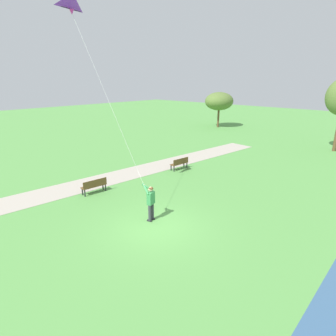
{
  "coord_description": "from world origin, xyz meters",
  "views": [
    {
      "loc": [
        8.2,
        -8.05,
        6.5
      ],
      "look_at": [
        -0.31,
        1.14,
        2.52
      ],
      "focal_mm": 29.93,
      "sensor_mm": 36.0,
      "label": 1
    }
  ],
  "objects_px": {
    "park_bench_near_walkway": "(94,185)",
    "tree_treeline_center": "(219,101)",
    "flying_kite": "(74,6)",
    "person_kite_flyer": "(150,200)",
    "park_bench_far_walkway": "(180,163)"
  },
  "relations": [
    {
      "from": "flying_kite",
      "to": "person_kite_flyer",
      "type": "bearing_deg",
      "value": 13.09
    },
    {
      "from": "person_kite_flyer",
      "to": "flying_kite",
      "type": "height_order",
      "value": "flying_kite"
    },
    {
      "from": "flying_kite",
      "to": "tree_treeline_center",
      "type": "distance_m",
      "value": 28.66
    },
    {
      "from": "flying_kite",
      "to": "park_bench_near_walkway",
      "type": "bearing_deg",
      "value": 140.01
    },
    {
      "from": "person_kite_flyer",
      "to": "park_bench_near_walkway",
      "type": "xyz_separation_m",
      "value": [
        -4.88,
        0.06,
        -0.54
      ]
    },
    {
      "from": "flying_kite",
      "to": "tree_treeline_center",
      "type": "height_order",
      "value": "flying_kite"
    },
    {
      "from": "person_kite_flyer",
      "to": "tree_treeline_center",
      "type": "height_order",
      "value": "tree_treeline_center"
    },
    {
      "from": "person_kite_flyer",
      "to": "tree_treeline_center",
      "type": "distance_m",
      "value": 28.79
    },
    {
      "from": "park_bench_near_walkway",
      "to": "tree_treeline_center",
      "type": "relative_size",
      "value": 0.32
    },
    {
      "from": "park_bench_far_walkway",
      "to": "tree_treeline_center",
      "type": "bearing_deg",
      "value": 115.21
    },
    {
      "from": "person_kite_flyer",
      "to": "flying_kite",
      "type": "distance_m",
      "value": 9.4
    },
    {
      "from": "person_kite_flyer",
      "to": "tree_treeline_center",
      "type": "bearing_deg",
      "value": 116.77
    },
    {
      "from": "park_bench_near_walkway",
      "to": "tree_treeline_center",
      "type": "bearing_deg",
      "value": 107.47
    },
    {
      "from": "person_kite_flyer",
      "to": "tree_treeline_center",
      "type": "xyz_separation_m",
      "value": [
        -12.92,
        25.6,
        2.53
      ]
    },
    {
      "from": "tree_treeline_center",
      "to": "flying_kite",
      "type": "bearing_deg",
      "value": -70.93
    }
  ]
}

